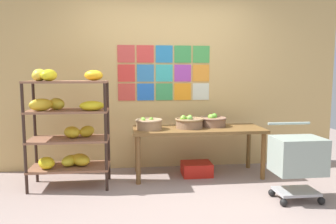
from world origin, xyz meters
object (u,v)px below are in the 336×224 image
display_table (198,133)px  fruit_basket_right (189,122)px  fruit_basket_back_left (213,121)px  produce_crate_under_table (197,169)px  banana_shelf_unit (67,121)px  fruit_basket_centre (149,124)px  shopping_cart (298,158)px

display_table → fruit_basket_right: bearing=170.7°
fruit_basket_back_left → fruit_basket_right: same height
fruit_basket_right → produce_crate_under_table: size_ratio=0.97×
fruit_basket_back_left → banana_shelf_unit: bearing=-168.8°
display_table → fruit_basket_back_left: 0.30m
display_table → fruit_basket_back_left: size_ratio=4.79×
banana_shelf_unit → fruit_basket_centre: banana_shelf_unit is taller
fruit_basket_centre → shopping_cart: 1.84m
display_table → produce_crate_under_table: 0.49m
display_table → fruit_basket_right: size_ratio=4.54×
fruit_basket_back_left → fruit_basket_centre: bearing=-170.9°
fruit_basket_back_left → fruit_basket_centre: fruit_basket_back_left is taller
fruit_basket_right → shopping_cart: bearing=-45.0°
banana_shelf_unit → fruit_basket_right: (1.54, 0.27, -0.08)m
banana_shelf_unit → shopping_cart: banana_shelf_unit is taller
shopping_cart → fruit_basket_right: bearing=140.3°
fruit_basket_back_left → produce_crate_under_table: fruit_basket_back_left is taller
fruit_basket_centre → fruit_basket_back_left: bearing=9.1°
fruit_basket_centre → fruit_basket_right: (0.54, 0.04, 0.00)m
display_table → fruit_basket_centre: fruit_basket_centre is taller
banana_shelf_unit → display_table: size_ratio=0.82×
fruit_basket_centre → display_table: bearing=2.0°
fruit_basket_back_left → fruit_basket_right: 0.37m
shopping_cart → fruit_basket_centre: bearing=153.4°
banana_shelf_unit → display_table: bearing=8.7°
display_table → fruit_basket_back_left: fruit_basket_back_left is taller
banana_shelf_unit → shopping_cart: bearing=-16.1°
fruit_basket_right → produce_crate_under_table: bearing=-9.9°
banana_shelf_unit → fruit_basket_back_left: banana_shelf_unit is taller
produce_crate_under_table → shopping_cart: (0.90, -0.99, 0.39)m
fruit_basket_centre → shopping_cart: shopping_cart is taller
shopping_cart → produce_crate_under_table: bearing=137.7°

